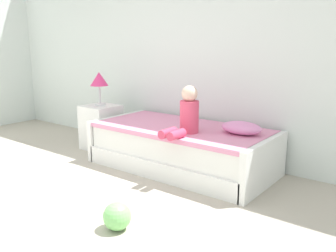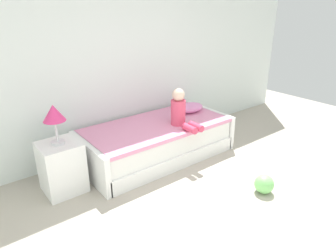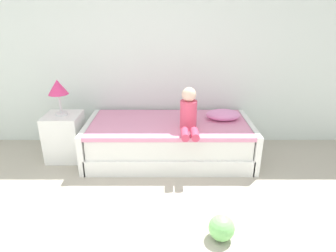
{
  "view_description": "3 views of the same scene",
  "coord_description": "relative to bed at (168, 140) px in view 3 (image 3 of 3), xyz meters",
  "views": [
    {
      "loc": [
        2.62,
        -1.32,
        1.45
      ],
      "look_at": [
        0.26,
        1.75,
        0.55
      ],
      "focal_mm": 39.18,
      "sensor_mm": 36.0,
      "label": 1
    },
    {
      "loc": [
        -1.99,
        -1.12,
        2.04
      ],
      "look_at": [
        0.26,
        1.75,
        0.55
      ],
      "focal_mm": 32.24,
      "sensor_mm": 36.0,
      "label": 2
    },
    {
      "loc": [
        0.24,
        -1.46,
        1.85
      ],
      "look_at": [
        0.26,
        1.75,
        0.55
      ],
      "focal_mm": 31.33,
      "sensor_mm": 36.0,
      "label": 3
    }
  ],
  "objects": [
    {
      "name": "wall_rear",
      "position": [
        -0.26,
        0.6,
        1.2
      ],
      "size": [
        7.2,
        0.1,
        2.9
      ],
      "primitive_type": "cube",
      "color": "silver",
      "rests_on": "ground"
    },
    {
      "name": "toy_ball",
      "position": [
        0.44,
        -1.48,
        -0.13
      ],
      "size": [
        0.22,
        0.22,
        0.22
      ],
      "primitive_type": "sphere",
      "color": "#7FD872",
      "rests_on": "ground"
    },
    {
      "name": "nightstand",
      "position": [
        -1.35,
        -0.0,
        0.05
      ],
      "size": [
        0.44,
        0.44,
        0.6
      ],
      "primitive_type": "cube",
      "color": "white",
      "rests_on": "ground"
    },
    {
      "name": "child_figure",
      "position": [
        0.23,
        -0.23,
        0.46
      ],
      "size": [
        0.2,
        0.51,
        0.5
      ],
      "color": "#E04C6B",
      "rests_on": "bed"
    },
    {
      "name": "bed",
      "position": [
        0.0,
        0.0,
        0.0
      ],
      "size": [
        2.11,
        1.0,
        0.5
      ],
      "color": "white",
      "rests_on": "ground"
    },
    {
      "name": "table_lamp",
      "position": [
        -1.35,
        -0.0,
        0.69
      ],
      "size": [
        0.24,
        0.24,
        0.45
      ],
      "color": "silver",
      "rests_on": "nightstand"
    },
    {
      "name": "pillow",
      "position": [
        0.7,
        0.1,
        0.32
      ],
      "size": [
        0.44,
        0.3,
        0.13
      ],
      "primitive_type": "ellipsoid",
      "color": "#EA8CC6",
      "rests_on": "bed"
    }
  ]
}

